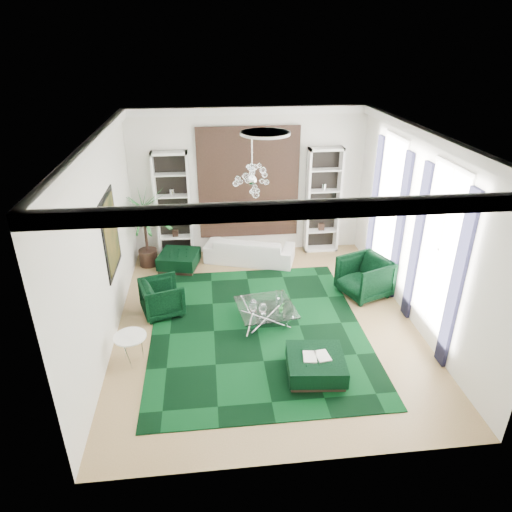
{
  "coord_description": "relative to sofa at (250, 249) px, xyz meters",
  "views": [
    {
      "loc": [
        -1.08,
        -7.84,
        5.35
      ],
      "look_at": [
        -0.14,
        0.5,
        1.26
      ],
      "focal_mm": 32.0,
      "sensor_mm": 36.0,
      "label": 1
    }
  ],
  "objects": [
    {
      "name": "armchair_right",
      "position": [
        2.38,
        -2.0,
        0.12
      ],
      "size": [
        1.27,
        1.25,
        0.9
      ],
      "primitive_type": "imported",
      "rotation": [
        0.0,
        0.0,
        -1.21
      ],
      "color": "black",
      "rests_on": "floor"
    },
    {
      "name": "wall_right",
      "position": [
        3.05,
        -2.81,
        1.57
      ],
      "size": [
        0.02,
        7.0,
        3.8
      ],
      "primitive_type": "cube",
      "color": "silver",
      "rests_on": "ground"
    },
    {
      "name": "wall_left",
      "position": [
        -2.97,
        -2.81,
        1.57
      ],
      "size": [
        0.02,
        7.0,
        3.8
      ],
      "primitive_type": "cube",
      "color": "silver",
      "rests_on": "ground"
    },
    {
      "name": "chandelier",
      "position": [
        -0.17,
        -2.26,
        2.52
      ],
      "size": [
        0.91,
        0.91,
        0.68
      ],
      "primitive_type": null,
      "rotation": [
        0.0,
        0.0,
        -0.22
      ],
      "color": "white",
      "rests_on": "ceiling"
    },
    {
      "name": "crown_molding",
      "position": [
        0.04,
        -2.81,
        3.37
      ],
      "size": [
        6.0,
        7.0,
        0.18
      ],
      "primitive_type": null,
      "color": "white",
      "rests_on": "ceiling"
    },
    {
      "name": "rug",
      "position": [
        -0.16,
        -3.08,
        -0.32
      ],
      "size": [
        4.2,
        5.0,
        0.02
      ],
      "primitive_type": "cube",
      "color": "black",
      "rests_on": "floor"
    },
    {
      "name": "shelving_right",
      "position": [
        1.99,
        0.5,
        1.07
      ],
      "size": [
        0.9,
        0.38,
        2.8
      ],
      "primitive_type": null,
      "color": "white",
      "rests_on": "floor"
    },
    {
      "name": "shelving_left",
      "position": [
        -1.91,
        0.5,
        1.07
      ],
      "size": [
        0.9,
        0.38,
        2.8
      ],
      "primitive_type": null,
      "color": "white",
      "rests_on": "floor"
    },
    {
      "name": "curtain_far_b",
      "position": [
        3.0,
        -0.53,
        1.32
      ],
      "size": [
        0.07,
        0.3,
        3.25
      ],
      "primitive_type": "cube",
      "color": "black",
      "rests_on": "floor"
    },
    {
      "name": "book",
      "position": [
        0.69,
        -4.55,
        0.07
      ],
      "size": [
        0.47,
        0.31,
        0.03
      ],
      "primitive_type": "cube",
      "color": "white",
      "rests_on": "ottoman_front"
    },
    {
      "name": "coffee_table",
      "position": [
        0.04,
        -2.86,
        -0.14
      ],
      "size": [
        1.26,
        1.26,
        0.38
      ],
      "primitive_type": null,
      "rotation": [
        0.0,
        0.0,
        0.14
      ],
      "color": "white",
      "rests_on": "floor"
    },
    {
      "name": "wall_back",
      "position": [
        0.04,
        0.7,
        1.57
      ],
      "size": [
        6.0,
        0.02,
        3.8
      ],
      "primitive_type": "cube",
      "color": "silver",
      "rests_on": "ground"
    },
    {
      "name": "wall_front",
      "position": [
        0.04,
        -6.32,
        1.57
      ],
      "size": [
        6.0,
        0.02,
        3.8
      ],
      "primitive_type": "cube",
      "color": "silver",
      "rests_on": "ground"
    },
    {
      "name": "painting",
      "position": [
        -2.93,
        -2.21,
        1.52
      ],
      "size": [
        0.04,
        1.3,
        1.6
      ],
      "primitive_type": "cube",
      "color": "black",
      "rests_on": "wall_left"
    },
    {
      "name": "window_near",
      "position": [
        3.03,
        -3.71,
        1.57
      ],
      "size": [
        0.03,
        1.1,
        2.9
      ],
      "primitive_type": "cube",
      "color": "white",
      "rests_on": "wall_right"
    },
    {
      "name": "curtain_near_b",
      "position": [
        3.0,
        -2.93,
        1.32
      ],
      "size": [
        0.07,
        0.3,
        3.25
      ],
      "primitive_type": "cube",
      "color": "black",
      "rests_on": "floor"
    },
    {
      "name": "armchair_left",
      "position": [
        -2.07,
        -2.26,
        0.05
      ],
      "size": [
        1.03,
        1.02,
        0.76
      ],
      "primitive_type": "imported",
      "rotation": [
        0.0,
        0.0,
        1.87
      ],
      "color": "black",
      "rests_on": "floor"
    },
    {
      "name": "window_far",
      "position": [
        3.03,
        -1.31,
        1.57
      ],
      "size": [
        0.03,
        1.1,
        2.9
      ],
      "primitive_type": "cube",
      "color": "white",
      "rests_on": "wall_right"
    },
    {
      "name": "ceiling",
      "position": [
        0.04,
        -2.81,
        3.48
      ],
      "size": [
        6.0,
        7.0,
        0.02
      ],
      "primitive_type": "cube",
      "color": "white",
      "rests_on": "ground"
    },
    {
      "name": "ottoman_front",
      "position": [
        0.69,
        -4.55,
        -0.14
      ],
      "size": [
        1.06,
        1.06,
        0.39
      ],
      "primitive_type": "cube",
      "rotation": [
        0.0,
        0.0,
        -0.1
      ],
      "color": "black",
      "rests_on": "floor"
    },
    {
      "name": "ceiling_medallion",
      "position": [
        0.04,
        -2.51,
        3.44
      ],
      "size": [
        0.9,
        0.9,
        0.05
      ],
      "primitive_type": "cylinder",
      "color": "white",
      "rests_on": "ceiling"
    },
    {
      "name": "floor",
      "position": [
        0.04,
        -2.81,
        -0.34
      ],
      "size": [
        6.0,
        7.0,
        0.02
      ],
      "primitive_type": "cube",
      "color": "#A58757",
      "rests_on": "ground"
    },
    {
      "name": "table_plant",
      "position": [
        0.32,
        -3.1,
        0.17
      ],
      "size": [
        0.13,
        0.11,
        0.23
      ],
      "primitive_type": "imported",
      "rotation": [
        0.0,
        0.0,
        0.08
      ],
      "color": "#206929",
      "rests_on": "coffee_table"
    },
    {
      "name": "curtain_far_a",
      "position": [
        3.0,
        -2.09,
        1.32
      ],
      "size": [
        0.07,
        0.3,
        3.25
      ],
      "primitive_type": "cube",
      "color": "black",
      "rests_on": "floor"
    },
    {
      "name": "ottoman_side",
      "position": [
        -1.81,
        -0.19,
        -0.12
      ],
      "size": [
        1.11,
        1.11,
        0.41
      ],
      "primitive_type": "cube",
      "rotation": [
        0.0,
        0.0,
        -0.23
      ],
      "color": "black",
      "rests_on": "floor"
    },
    {
      "name": "tapestry",
      "position": [
        0.04,
        0.65,
        1.57
      ],
      "size": [
        2.5,
        0.06,
        2.8
      ],
      "primitive_type": "cube",
      "color": "black",
      "rests_on": "wall_back"
    },
    {
      "name": "sofa",
      "position": [
        0.0,
        0.0,
        0.0
      ],
      "size": [
        2.42,
        1.53,
        0.66
      ],
      "primitive_type": "imported",
      "rotation": [
        0.0,
        0.0,
        2.83
      ],
      "color": "silver",
      "rests_on": "floor"
    },
    {
      "name": "curtain_near_a",
      "position": [
        3.0,
        -4.49,
        1.32
      ],
      "size": [
        0.07,
        0.3,
        3.25
      ],
      "primitive_type": "cube",
      "color": "black",
      "rests_on": "floor"
    },
    {
      "name": "side_table",
      "position": [
        -2.51,
        -3.84,
        -0.05
      ],
      "size": [
        0.69,
        0.69,
        0.56
      ],
      "primitive_type": "cylinder",
      "rotation": [
        0.0,
        0.0,
        0.21
      ],
      "color": "white",
      "rests_on": "floor"
    },
    {
      "name": "palm",
      "position": [
        -2.61,
        0.07,
        0.93
      ],
      "size": [
        1.68,
        1.68,
        2.53
      ],
      "primitive_type": null,
      "rotation": [
        0.0,
        0.0,
        0.06
      ],
      "color": "#206929",
      "rests_on": "floor"
    }
  ]
}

